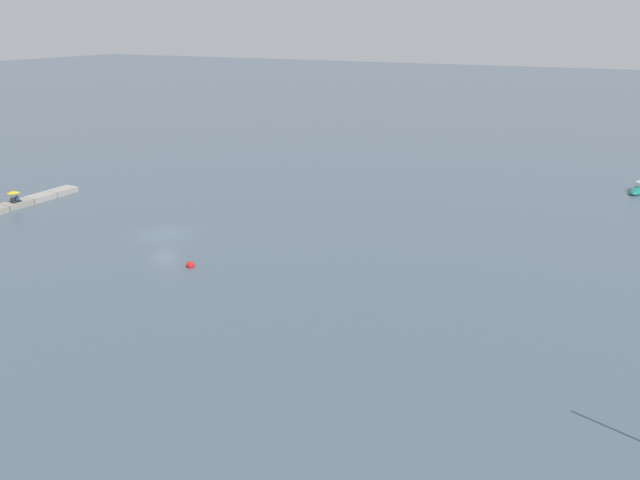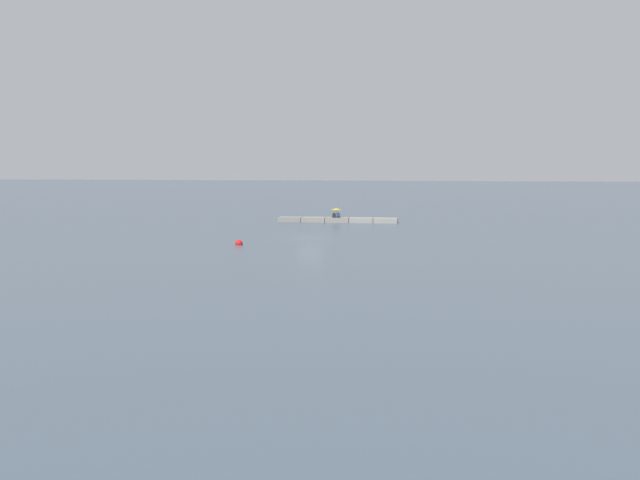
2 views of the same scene
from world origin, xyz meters
The scene contains 6 objects.
ground_plane centered at (0.00, 0.00, 0.00)m, with size 500.00×500.00×0.00m, color #475666.
seawall_pier centered at (0.00, -20.25, 0.31)m, with size 15.43×1.90×0.61m.
person_seated_blue_left centered at (-0.12, -20.04, 0.86)m, with size 0.41×0.62×0.73m.
person_seated_dark_right centered at (0.44, -20.05, 0.86)m, with size 0.41×0.62×0.73m.
umbrella_open_yellow centered at (0.16, -20.20, 1.72)m, with size 1.29×1.29×1.28m.
mooring_buoy_near centered at (5.43, 7.41, 0.12)m, with size 0.69×0.69×0.69m.
Camera 2 is at (-13.01, 73.50, 7.54)m, focal length 41.39 mm.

